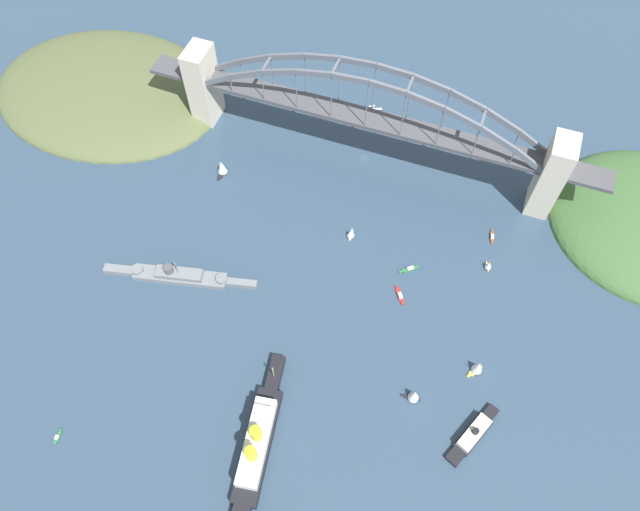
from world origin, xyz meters
TOP-DOWN VIEW (x-y plane):
  - ground_plane at (0.00, 0.00)m, footprint 1400.00×1400.00m
  - harbor_arch_bridge at (0.00, 0.00)m, footprint 270.28×19.96m
  - headland_east_shore at (174.58, 1.87)m, footprint 155.12×119.97m
  - ocean_liner at (-6.88, 182.72)m, footprint 20.52×87.09m
  - naval_cruiser at (67.75, 114.89)m, footprint 82.22×22.75m
  - harbor_ferry_steamer at (-97.83, 143.89)m, footprint 19.19×34.10m
  - seaplane_taxiing_near_bridge at (6.62, -38.05)m, footprint 10.26×8.44m
  - small_boat_0 at (-86.41, 52.36)m, footprint 4.45×6.09m
  - small_boat_1 at (-92.77, 112.20)m, footprint 7.43×8.86m
  - small_boat_2 at (-46.31, 85.08)m, footprint 7.72×10.46m
  - small_boat_3 at (76.53, 40.66)m, footprint 6.16×10.47m
  - small_boat_4 at (-84.82, 31.68)m, footprint 3.05×9.78m
  - small_boat_5 at (-67.35, 136.27)m, footprint 9.60×5.57m
  - small_boat_6 at (-46.75, 67.97)m, footprint 9.98×8.44m
  - small_boat_7 at (-10.16, 58.11)m, footprint 4.49×7.50m
  - small_boat_8 at (81.72, 209.77)m, footprint 2.30×7.19m

SIDE VIEW (x-z plane):
  - ground_plane at x=0.00m, z-range 0.00..0.00m
  - headland_east_shore at x=174.58m, z-range -11.49..11.49m
  - small_boat_4 at x=-84.82m, z-range -0.26..1.62m
  - small_boat_6 at x=-46.75m, z-range -0.26..1.73m
  - small_boat_2 at x=-46.31m, z-range -0.32..1.82m
  - small_boat_8 at x=81.72m, z-range -0.30..1.87m
  - seaplane_taxiing_near_bridge at x=6.62m, z-range -0.55..4.26m
  - harbor_ferry_steamer at x=-97.83m, z-range -1.53..6.13m
  - naval_cruiser at x=67.75m, z-range -5.48..11.02m
  - small_boat_0 at x=-86.41m, z-range -0.18..6.63m
  - small_boat_7 at x=-10.16m, z-range -0.22..7.08m
  - small_boat_5 at x=-67.35m, z-range -0.38..10.24m
  - small_boat_1 at x=-92.77m, z-range -0.44..10.36m
  - small_boat_3 at x=76.53m, z-range -0.44..11.25m
  - ocean_liner at x=-6.88m, z-range -4.51..15.80m
  - harbor_arch_bridge at x=0.00m, z-range -4.17..62.59m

